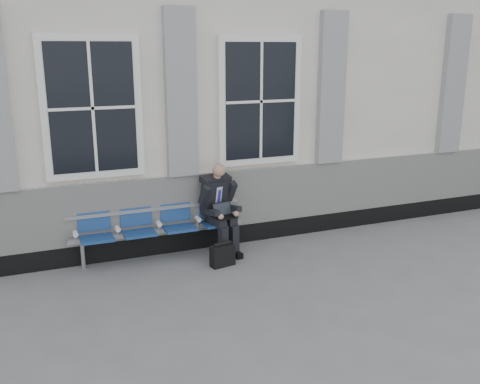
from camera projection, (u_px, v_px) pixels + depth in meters
name	position (u px, v px, depth m)	size (l,w,h in m)	color
ground	(278.00, 277.00, 7.33)	(70.00, 70.00, 0.00)	slate
station_building	(197.00, 94.00, 9.85)	(14.40, 4.40, 4.49)	silver
bench	(158.00, 222.00, 7.89)	(2.60, 0.47, 0.91)	#9EA0A3
businessman	(219.00, 205.00, 8.05)	(0.59, 0.79, 1.39)	black
briefcase	(222.00, 255.00, 7.67)	(0.37, 0.21, 0.36)	black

